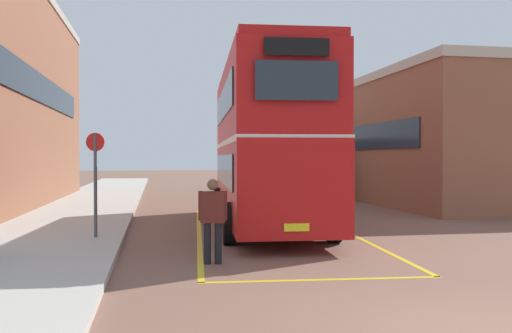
% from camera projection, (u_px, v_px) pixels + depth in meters
% --- Properties ---
extents(ground_plane, '(135.60, 135.60, 0.00)m').
position_uv_depth(ground_plane, '(258.00, 212.00, 20.37)').
color(ground_plane, brown).
extents(sidewalk_left, '(4.00, 57.60, 0.14)m').
position_uv_depth(sidewalk_left, '(85.00, 208.00, 21.56)').
color(sidewalk_left, '#B2ADA3').
rests_on(sidewalk_left, ground).
extents(depot_building_right, '(6.80, 12.82, 5.72)m').
position_uv_depth(depot_building_right, '(438.00, 139.00, 24.72)').
color(depot_building_right, brown).
rests_on(depot_building_right, ground).
extents(double_decker_bus, '(3.29, 10.18, 4.75)m').
position_uv_depth(double_decker_bus, '(265.00, 142.00, 16.04)').
color(double_decker_bus, black).
rests_on(double_decker_bus, ground).
extents(single_deck_bus, '(3.36, 10.10, 3.02)m').
position_uv_depth(single_deck_bus, '(282.00, 165.00, 30.60)').
color(single_deck_bus, black).
rests_on(single_deck_bus, ground).
extents(pedestrian_boarding, '(0.55, 0.29, 1.63)m').
position_uv_depth(pedestrian_boarding, '(213.00, 215.00, 10.51)').
color(pedestrian_boarding, black).
rests_on(pedestrian_boarding, ground).
extents(bus_stop_sign, '(0.44, 0.12, 2.50)m').
position_uv_depth(bus_stop_sign, '(95.00, 174.00, 13.06)').
color(bus_stop_sign, '#4C4C51').
rests_on(bus_stop_sign, sidewalk_left).
extents(bay_marking_yellow, '(4.99, 12.32, 0.01)m').
position_uv_depth(bay_marking_yellow, '(277.00, 236.00, 14.22)').
color(bay_marking_yellow, gold).
rests_on(bay_marking_yellow, ground).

